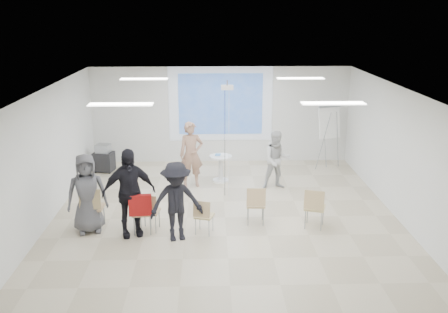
{
  "coord_description": "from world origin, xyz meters",
  "views": [
    {
      "loc": [
        -0.34,
        -10.76,
        4.69
      ],
      "look_at": [
        0.0,
        0.8,
        1.25
      ],
      "focal_mm": 40.0,
      "sensor_mm": 36.0,
      "label": 1
    }
  ],
  "objects_px": {
    "pedestal_table": "(221,167)",
    "chair_right_inner": "(256,202)",
    "player_right": "(277,157)",
    "chair_left_inner": "(149,210)",
    "chair_center": "(203,214)",
    "flipchart_easel": "(329,123)",
    "chair_left_mid": "(142,211)",
    "audience_left": "(128,186)",
    "chair_far_left": "(92,205)",
    "audience_mid": "(176,196)",
    "player_left": "(191,150)",
    "laptop": "(150,210)",
    "av_cart": "(104,159)",
    "chair_right_far": "(314,205)",
    "audience_outer": "(87,189)"
  },
  "relations": [
    {
      "from": "pedestal_table",
      "to": "chair_left_mid",
      "type": "height_order",
      "value": "chair_left_mid"
    },
    {
      "from": "chair_left_inner",
      "to": "chair_right_inner",
      "type": "bearing_deg",
      "value": 15.59
    },
    {
      "from": "chair_left_inner",
      "to": "chair_center",
      "type": "bearing_deg",
      "value": -0.55
    },
    {
      "from": "player_left",
      "to": "av_cart",
      "type": "distance_m",
      "value": 3.04
    },
    {
      "from": "pedestal_table",
      "to": "flipchart_easel",
      "type": "distance_m",
      "value": 3.61
    },
    {
      "from": "audience_mid",
      "to": "av_cart",
      "type": "xyz_separation_m",
      "value": [
        -2.46,
        4.65,
        -0.58
      ]
    },
    {
      "from": "player_right",
      "to": "chair_left_inner",
      "type": "bearing_deg",
      "value": -145.12
    },
    {
      "from": "flipchart_easel",
      "to": "av_cart",
      "type": "xyz_separation_m",
      "value": [
        -6.73,
        -0.14,
        -1.04
      ]
    },
    {
      "from": "pedestal_table",
      "to": "audience_mid",
      "type": "bearing_deg",
      "value": -105.28
    },
    {
      "from": "chair_far_left",
      "to": "flipchart_easel",
      "type": "relative_size",
      "value": 0.51
    },
    {
      "from": "chair_center",
      "to": "laptop",
      "type": "height_order",
      "value": "chair_center"
    },
    {
      "from": "chair_far_left",
      "to": "audience_outer",
      "type": "height_order",
      "value": "audience_outer"
    },
    {
      "from": "chair_left_mid",
      "to": "chair_center",
      "type": "distance_m",
      "value": 1.32
    },
    {
      "from": "av_cart",
      "to": "flipchart_easel",
      "type": "bearing_deg",
      "value": 13.07
    },
    {
      "from": "player_left",
      "to": "chair_left_inner",
      "type": "xyz_separation_m",
      "value": [
        -0.83,
        -2.9,
        -0.51
      ]
    },
    {
      "from": "chair_right_far",
      "to": "laptop",
      "type": "height_order",
      "value": "chair_right_far"
    },
    {
      "from": "pedestal_table",
      "to": "chair_right_far",
      "type": "distance_m",
      "value": 3.77
    },
    {
      "from": "chair_far_left",
      "to": "av_cart",
      "type": "relative_size",
      "value": 1.17
    },
    {
      "from": "player_right",
      "to": "audience_left",
      "type": "xyz_separation_m",
      "value": [
        -3.52,
        -2.82,
        0.23
      ]
    },
    {
      "from": "chair_center",
      "to": "flipchart_easel",
      "type": "xyz_separation_m",
      "value": [
        3.72,
        4.57,
        0.95
      ]
    },
    {
      "from": "chair_left_inner",
      "to": "laptop",
      "type": "bearing_deg",
      "value": 91.71
    },
    {
      "from": "player_right",
      "to": "chair_far_left",
      "type": "xyz_separation_m",
      "value": [
        -4.38,
        -2.54,
        -0.3
      ]
    },
    {
      "from": "chair_far_left",
      "to": "player_right",
      "type": "bearing_deg",
      "value": 30.75
    },
    {
      "from": "pedestal_table",
      "to": "chair_right_inner",
      "type": "height_order",
      "value": "chair_right_inner"
    },
    {
      "from": "player_left",
      "to": "chair_left_mid",
      "type": "distance_m",
      "value": 3.2
    },
    {
      "from": "player_left",
      "to": "audience_left",
      "type": "relative_size",
      "value": 0.92
    },
    {
      "from": "player_left",
      "to": "av_cart",
      "type": "bearing_deg",
      "value": 141.97
    },
    {
      "from": "player_left",
      "to": "chair_far_left",
      "type": "xyz_separation_m",
      "value": [
        -2.08,
        -2.78,
        -0.44
      ]
    },
    {
      "from": "audience_left",
      "to": "laptop",
      "type": "bearing_deg",
      "value": 13.39
    },
    {
      "from": "audience_outer",
      "to": "flipchart_easel",
      "type": "height_order",
      "value": "audience_outer"
    },
    {
      "from": "laptop",
      "to": "audience_left",
      "type": "height_order",
      "value": "audience_left"
    },
    {
      "from": "chair_right_inner",
      "to": "chair_right_far",
      "type": "height_order",
      "value": "chair_right_far"
    },
    {
      "from": "pedestal_table",
      "to": "chair_left_inner",
      "type": "distance_m",
      "value": 3.63
    },
    {
      "from": "chair_left_inner",
      "to": "audience_left",
      "type": "bearing_deg",
      "value": -150.3
    },
    {
      "from": "chair_left_inner",
      "to": "audience_left",
      "type": "xyz_separation_m",
      "value": [
        -0.38,
        -0.15,
        0.59
      ]
    },
    {
      "from": "flipchart_easel",
      "to": "laptop",
      "type": "bearing_deg",
      "value": -158.21
    },
    {
      "from": "pedestal_table",
      "to": "chair_right_far",
      "type": "relative_size",
      "value": 0.83
    },
    {
      "from": "chair_center",
      "to": "chair_right_inner",
      "type": "xyz_separation_m",
      "value": [
        1.17,
        0.49,
        0.06
      ]
    },
    {
      "from": "chair_left_mid",
      "to": "audience_mid",
      "type": "bearing_deg",
      "value": -26.55
    },
    {
      "from": "audience_left",
      "to": "chair_right_far",
      "type": "bearing_deg",
      "value": -15.76
    },
    {
      "from": "audience_outer",
      "to": "flipchart_easel",
      "type": "distance_m",
      "value": 7.59
    },
    {
      "from": "chair_right_inner",
      "to": "av_cart",
      "type": "relative_size",
      "value": 1.07
    },
    {
      "from": "chair_center",
      "to": "flipchart_easel",
      "type": "relative_size",
      "value": 0.41
    },
    {
      "from": "player_left",
      "to": "chair_left_inner",
      "type": "height_order",
      "value": "player_left"
    },
    {
      "from": "chair_right_far",
      "to": "laptop",
      "type": "relative_size",
      "value": 2.92
    },
    {
      "from": "audience_outer",
      "to": "chair_right_inner",
      "type": "bearing_deg",
      "value": -11.15
    },
    {
      "from": "chair_right_inner",
      "to": "audience_mid",
      "type": "distance_m",
      "value": 1.91
    },
    {
      "from": "audience_left",
      "to": "audience_mid",
      "type": "bearing_deg",
      "value": -32.79
    },
    {
      "from": "chair_right_inner",
      "to": "flipchart_easel",
      "type": "xyz_separation_m",
      "value": [
        2.55,
        4.08,
        0.89
      ]
    },
    {
      "from": "audience_outer",
      "to": "av_cart",
      "type": "bearing_deg",
      "value": 81.81
    }
  ]
}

